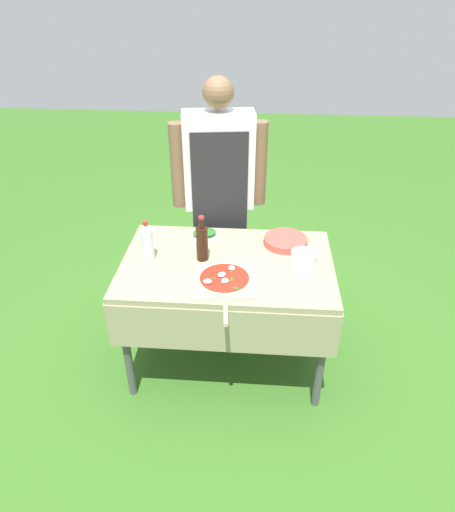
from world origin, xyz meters
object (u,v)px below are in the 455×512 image
(person_cook, at_px, (219,184))
(pizza_on_peel, at_px, (225,281))
(herb_container, at_px, (204,233))
(oil_bottle, at_px, (202,243))
(prep_table, at_px, (227,275))
(plate_stack, at_px, (285,241))
(mixing_tub, at_px, (304,261))
(water_bottle, at_px, (147,241))

(person_cook, distance_m, pizza_on_peel, 0.84)
(herb_container, bearing_deg, oil_bottle, -85.56)
(prep_table, xyz_separation_m, herb_container, (-0.17, 0.29, 0.12))
(person_cook, bearing_deg, herb_container, 70.10)
(prep_table, relative_size, plate_stack, 4.54)
(oil_bottle, bearing_deg, person_cook, 85.48)
(prep_table, height_order, person_cook, person_cook)
(pizza_on_peel, distance_m, herb_container, 0.52)
(herb_container, xyz_separation_m, plate_stack, (0.51, -0.05, -0.00))
(herb_container, distance_m, mixing_tub, 0.68)
(water_bottle, bearing_deg, person_cook, 58.96)
(water_bottle, relative_size, mixing_tub, 1.64)
(oil_bottle, xyz_separation_m, herb_container, (-0.02, 0.26, -0.09))
(oil_bottle, distance_m, mixing_tub, 0.58)
(mixing_tub, bearing_deg, water_bottle, 177.23)
(oil_bottle, relative_size, water_bottle, 1.13)
(mixing_tub, bearing_deg, plate_stack, 108.46)
(water_bottle, height_order, herb_container, water_bottle)
(prep_table, xyz_separation_m, oil_bottle, (-0.15, 0.02, 0.20))
(pizza_on_peel, height_order, plate_stack, pizza_on_peel)
(person_cook, xyz_separation_m, oil_bottle, (-0.05, -0.58, -0.11))
(prep_table, xyz_separation_m, pizza_on_peel, (0.00, -0.21, 0.11))
(person_cook, relative_size, pizza_on_peel, 3.08)
(prep_table, xyz_separation_m, mixing_tub, (0.43, -0.04, 0.15))
(mixing_tub, bearing_deg, pizza_on_peel, -158.87)
(herb_container, bearing_deg, mixing_tub, -28.62)
(oil_bottle, relative_size, plate_stack, 1.02)
(mixing_tub, xyz_separation_m, plate_stack, (-0.09, 0.27, -0.03))
(person_cook, relative_size, water_bottle, 6.79)
(prep_table, distance_m, water_bottle, 0.50)
(plate_stack, bearing_deg, mixing_tub, -71.54)
(water_bottle, distance_m, plate_stack, 0.84)
(herb_container, relative_size, mixing_tub, 1.34)
(pizza_on_peel, relative_size, herb_container, 2.70)
(water_bottle, xyz_separation_m, plate_stack, (0.80, 0.23, -0.10))
(oil_bottle, xyz_separation_m, plate_stack, (0.49, 0.21, -0.09))
(person_cook, xyz_separation_m, pizza_on_peel, (0.10, -0.80, -0.21))
(pizza_on_peel, distance_m, plate_stack, 0.55)
(prep_table, distance_m, pizza_on_peel, 0.23)
(person_cook, height_order, pizza_on_peel, person_cook)
(pizza_on_peel, xyz_separation_m, oil_bottle, (-0.15, 0.23, 0.10))
(water_bottle, xyz_separation_m, mixing_tub, (0.89, -0.04, -0.06))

